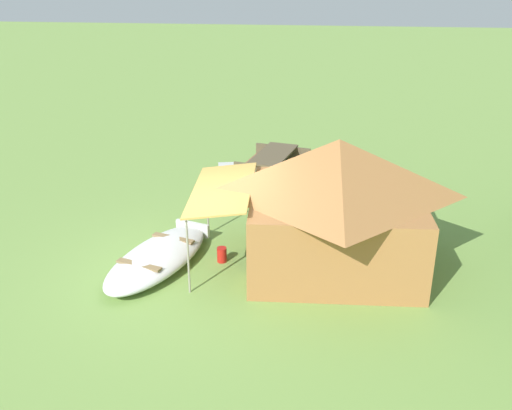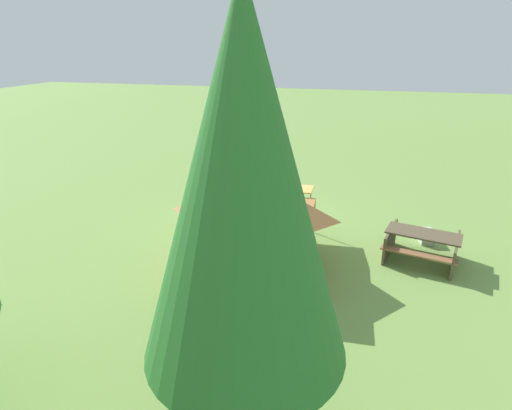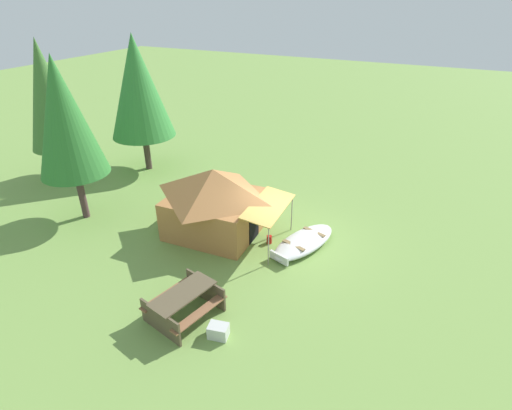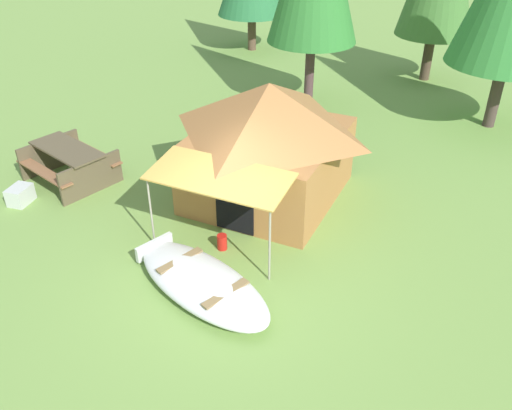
# 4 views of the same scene
# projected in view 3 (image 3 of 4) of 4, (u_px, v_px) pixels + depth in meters

# --- Properties ---
(ground_plane) EXTENTS (80.00, 80.00, 0.00)m
(ground_plane) POSITION_uv_depth(u_px,v_px,m) (288.00, 240.00, 13.91)
(ground_plane) COLOR #739947
(beached_rowboat) EXTENTS (3.02, 1.93, 0.36)m
(beached_rowboat) POSITION_uv_depth(u_px,v_px,m) (304.00, 242.00, 13.46)
(beached_rowboat) COLOR silver
(beached_rowboat) RESTS_ON ground_plane
(canvas_cabin_tent) EXTENTS (3.04, 4.26, 2.40)m
(canvas_cabin_tent) POSITION_uv_depth(u_px,v_px,m) (215.00, 200.00, 13.82)
(canvas_cabin_tent) COLOR #AA6F3D
(canvas_cabin_tent) RESTS_ON ground_plane
(picnic_table) EXTENTS (2.06, 1.82, 0.77)m
(picnic_table) POSITION_uv_depth(u_px,v_px,m) (184.00, 301.00, 10.46)
(picnic_table) COLOR brown
(picnic_table) RESTS_ON ground_plane
(cooler_box) EXTENTS (0.45, 0.55, 0.36)m
(cooler_box) POSITION_uv_depth(u_px,v_px,m) (218.00, 331.00, 9.96)
(cooler_box) COLOR silver
(cooler_box) RESTS_ON ground_plane
(fuel_can) EXTENTS (0.19, 0.19, 0.28)m
(fuel_can) POSITION_uv_depth(u_px,v_px,m) (269.00, 239.00, 13.67)
(fuel_can) COLOR red
(fuel_can) RESTS_ON ground_plane
(pine_tree_back_left) EXTENTS (2.26, 2.26, 6.02)m
(pine_tree_back_left) POSITION_uv_depth(u_px,v_px,m) (48.00, 96.00, 16.93)
(pine_tree_back_left) COLOR #49382A
(pine_tree_back_left) RESTS_ON ground_plane
(pine_tree_back_right) EXTENTS (2.38, 2.38, 5.92)m
(pine_tree_back_right) POSITION_uv_depth(u_px,v_px,m) (64.00, 117.00, 13.51)
(pine_tree_back_right) COLOR #4C3437
(pine_tree_back_right) RESTS_ON ground_plane
(pine_tree_far_center) EXTENTS (2.87, 2.87, 6.10)m
(pine_tree_far_center) POSITION_uv_depth(u_px,v_px,m) (138.00, 87.00, 17.61)
(pine_tree_far_center) COLOR #453631
(pine_tree_far_center) RESTS_ON ground_plane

